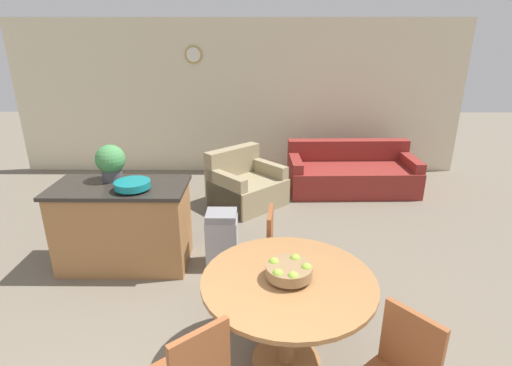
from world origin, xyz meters
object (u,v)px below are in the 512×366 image
at_px(armchair, 245,186).
at_px(trash_bin, 222,239).
at_px(fruit_bowl, 289,270).
at_px(kitchen_island, 124,225).
at_px(dining_table, 288,299).
at_px(dining_chair_far_side, 282,251).
at_px(potted_plant, 111,161).
at_px(teal_bowl, 132,185).
at_px(couch, 351,174).

bearing_deg(armchair, trash_bin, -140.00).
xyz_separation_m(fruit_bowl, kitchen_island, (-1.69, 1.45, -0.38)).
height_order(dining_table, trash_bin, dining_table).
xyz_separation_m(dining_chair_far_side, potted_plant, (-1.81, 0.75, 0.65)).
relative_size(dining_table, trash_bin, 2.00).
xyz_separation_m(fruit_bowl, teal_bowl, (-1.50, 1.32, 0.15)).
height_order(dining_table, couch, dining_table).
xyz_separation_m(dining_table, trash_bin, (-0.62, 1.45, -0.28)).
xyz_separation_m(dining_table, teal_bowl, (-1.50, 1.32, 0.40)).
xyz_separation_m(kitchen_island, teal_bowl, (0.19, -0.13, 0.52)).
bearing_deg(potted_plant, fruit_bowl, -41.92).
bearing_deg(couch, potted_plant, -146.88).
distance_m(dining_table, couch, 4.01).
bearing_deg(fruit_bowl, couch, 70.99).
distance_m(fruit_bowl, teal_bowl, 2.01).
bearing_deg(trash_bin, couch, 50.44).
relative_size(potted_plant, trash_bin, 0.62).
distance_m(teal_bowl, armchair, 2.25).
distance_m(kitchen_island, teal_bowl, 0.57).
distance_m(dining_chair_far_side, teal_bowl, 1.65).
distance_m(trash_bin, couch, 3.02).
height_order(teal_bowl, armchair, teal_bowl).
relative_size(trash_bin, armchair, 0.50).
height_order(dining_chair_far_side, fruit_bowl, same).
bearing_deg(kitchen_island, armchair, 53.26).
relative_size(fruit_bowl, teal_bowl, 0.93).
distance_m(potted_plant, trash_bin, 1.46).
xyz_separation_m(dining_chair_far_side, trash_bin, (-0.63, 0.58, -0.19)).
height_order(teal_bowl, trash_bin, teal_bowl).
height_order(fruit_bowl, armchair, fruit_bowl).
bearing_deg(dining_chair_far_side, teal_bowl, -101.53).
distance_m(fruit_bowl, trash_bin, 1.66).
height_order(potted_plant, couch, potted_plant).
height_order(teal_bowl, couch, teal_bowl).
bearing_deg(couch, dining_chair_far_side, -115.62).
distance_m(fruit_bowl, couch, 4.04).
height_order(dining_chair_far_side, potted_plant, potted_plant).
bearing_deg(dining_chair_far_side, fruit_bowl, 4.94).
xyz_separation_m(dining_chair_far_side, fruit_bowl, (-0.00, -0.87, 0.35)).
distance_m(potted_plant, armchair, 2.24).
xyz_separation_m(fruit_bowl, armchair, (-0.42, 3.16, -0.57)).
bearing_deg(fruit_bowl, kitchen_island, 139.33).
bearing_deg(armchair, teal_bowl, -163.76).
distance_m(teal_bowl, trash_bin, 1.12).
distance_m(dining_table, trash_bin, 1.60).
bearing_deg(trash_bin, kitchen_island, 179.72).
distance_m(teal_bowl, couch, 3.79).
bearing_deg(fruit_bowl, trash_bin, 113.23).
distance_m(dining_chair_far_side, fruit_bowl, 0.94).
height_order(dining_table, fruit_bowl, fruit_bowl).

